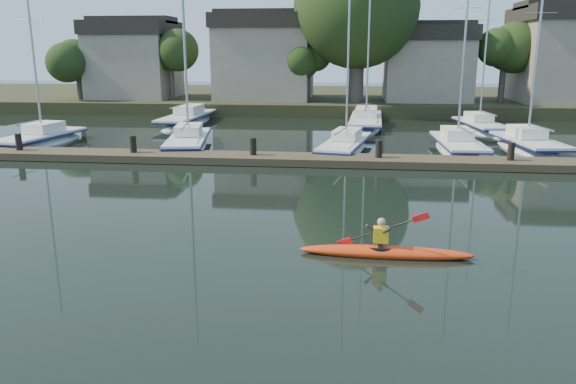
# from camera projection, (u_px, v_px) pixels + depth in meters

# --- Properties ---
(ground) EXTENTS (160.00, 160.00, 0.00)m
(ground) POSITION_uv_depth(u_px,v_px,m) (277.00, 280.00, 13.40)
(ground) COLOR black
(ground) RESTS_ON ground
(kayak) EXTENTS (4.62, 1.00, 1.48)m
(kayak) POSITION_uv_depth(u_px,v_px,m) (385.00, 250.00, 14.90)
(kayak) COLOR #DC4410
(kayak) RESTS_ON ground
(dock) EXTENTS (34.00, 2.00, 1.80)m
(dock) POSITION_uv_depth(u_px,v_px,m) (315.00, 160.00, 26.83)
(dock) COLOR #4A3F2A
(dock) RESTS_ON ground
(sailboat_0) EXTENTS (3.16, 7.82, 12.05)m
(sailboat_0) POSITION_uv_depth(u_px,v_px,m) (41.00, 148.00, 32.34)
(sailboat_0) COLOR silver
(sailboat_0) RESTS_ON ground
(sailboat_1) EXTENTS (3.48, 8.61, 13.71)m
(sailboat_1) POSITION_uv_depth(u_px,v_px,m) (189.00, 150.00, 31.54)
(sailboat_1) COLOR silver
(sailboat_1) RESTS_ON ground
(sailboat_2) EXTENTS (3.37, 8.42, 13.60)m
(sailboat_2) POSITION_uv_depth(u_px,v_px,m) (345.00, 154.00, 30.40)
(sailboat_2) COLOR silver
(sailboat_2) RESTS_ON ground
(sailboat_3) EXTENTS (2.32, 8.00, 12.80)m
(sailboat_3) POSITION_uv_depth(u_px,v_px,m) (457.00, 154.00, 30.27)
(sailboat_3) COLOR silver
(sailboat_3) RESTS_ON ground
(sailboat_4) EXTENTS (3.22, 7.59, 12.50)m
(sailboat_4) POSITION_uv_depth(u_px,v_px,m) (528.00, 154.00, 30.40)
(sailboat_4) COLOR silver
(sailboat_4) RESTS_ON ground
(sailboat_5) EXTENTS (2.72, 9.85, 16.15)m
(sailboat_5) POSITION_uv_depth(u_px,v_px,m) (187.00, 126.00, 41.28)
(sailboat_5) COLOR silver
(sailboat_5) RESTS_ON ground
(sailboat_6) EXTENTS (2.71, 10.77, 16.98)m
(sailboat_6) POSITION_uv_depth(u_px,v_px,m) (366.00, 129.00, 39.90)
(sailboat_6) COLOR silver
(sailboat_6) RESTS_ON ground
(sailboat_7) EXTENTS (3.07, 7.91, 12.42)m
(sailboat_7) POSITION_uv_depth(u_px,v_px,m) (480.00, 133.00, 37.75)
(sailboat_7) COLOR silver
(sailboat_7) RESTS_ON ground
(shore) EXTENTS (90.00, 25.25, 12.75)m
(shore) POSITION_uv_depth(u_px,v_px,m) (352.00, 72.00, 51.21)
(shore) COLOR #293118
(shore) RESTS_ON ground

